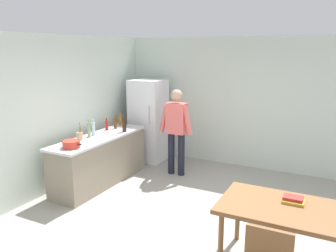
% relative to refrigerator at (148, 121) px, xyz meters
% --- Properties ---
extents(ground_plane, '(14.00, 14.00, 0.00)m').
position_rel_refrigerator_xyz_m(ground_plane, '(1.90, -2.40, -0.90)').
color(ground_plane, '#9E998E').
extents(wall_back, '(6.40, 0.12, 2.70)m').
position_rel_refrigerator_xyz_m(wall_back, '(1.90, 0.60, 0.45)').
color(wall_back, silver).
rests_on(wall_back, ground_plane).
extents(wall_left, '(0.12, 5.60, 2.70)m').
position_rel_refrigerator_xyz_m(wall_left, '(-0.70, -2.20, 0.45)').
color(wall_left, silver).
rests_on(wall_left, ground_plane).
extents(kitchen_counter, '(0.64, 2.20, 0.90)m').
position_rel_refrigerator_xyz_m(kitchen_counter, '(-0.10, -1.60, -0.45)').
color(kitchen_counter, gray).
rests_on(kitchen_counter, ground_plane).
extents(refrigerator, '(0.70, 0.67, 1.80)m').
position_rel_refrigerator_xyz_m(refrigerator, '(0.00, 0.00, 0.00)').
color(refrigerator, white).
rests_on(refrigerator, ground_plane).
extents(person, '(0.70, 0.22, 1.70)m').
position_rel_refrigerator_xyz_m(person, '(0.95, -0.55, 0.08)').
color(person, '#1E1E2D').
rests_on(person, ground_plane).
extents(dining_table, '(1.40, 0.90, 0.75)m').
position_rel_refrigerator_xyz_m(dining_table, '(3.30, -2.70, -0.23)').
color(dining_table, brown).
rests_on(dining_table, ground_plane).
extents(cooking_pot, '(0.40, 0.28, 0.12)m').
position_rel_refrigerator_xyz_m(cooking_pot, '(-0.03, -2.40, 0.06)').
color(cooking_pot, red).
rests_on(cooking_pot, kitchen_counter).
extents(utensil_jar, '(0.11, 0.11, 0.32)m').
position_rel_refrigerator_xyz_m(utensil_jar, '(-0.23, -1.98, 0.08)').
color(utensil_jar, tan).
rests_on(utensil_jar, kitchen_counter).
extents(bottle_water_clear, '(0.07, 0.07, 0.30)m').
position_rel_refrigerator_xyz_m(bottle_water_clear, '(-0.24, -1.59, 0.13)').
color(bottle_water_clear, silver).
rests_on(bottle_water_clear, kitchen_counter).
extents(bottle_beer_brown, '(0.06, 0.06, 0.26)m').
position_rel_refrigerator_xyz_m(bottle_beer_brown, '(-0.20, -0.96, 0.11)').
color(bottle_beer_brown, '#5B3314').
rests_on(bottle_beer_brown, kitchen_counter).
extents(bottle_wine_dark, '(0.08, 0.08, 0.34)m').
position_rel_refrigerator_xyz_m(bottle_wine_dark, '(0.10, -1.09, 0.15)').
color(bottle_wine_dark, black).
rests_on(bottle_wine_dark, kitchen_counter).
extents(bottle_vinegar_tall, '(0.06, 0.06, 0.32)m').
position_rel_refrigerator_xyz_m(bottle_vinegar_tall, '(-0.22, -1.73, 0.14)').
color(bottle_vinegar_tall, gray).
rests_on(bottle_vinegar_tall, kitchen_counter).
extents(bottle_oil_amber, '(0.06, 0.06, 0.28)m').
position_rel_refrigerator_xyz_m(bottle_oil_amber, '(-0.29, -0.66, 0.12)').
color(bottle_oil_amber, '#996619').
rests_on(bottle_oil_amber, kitchen_counter).
extents(bottle_sauce_red, '(0.06, 0.06, 0.24)m').
position_rel_refrigerator_xyz_m(bottle_sauce_red, '(-0.28, -1.14, 0.10)').
color(bottle_sauce_red, '#B22319').
rests_on(bottle_sauce_red, kitchen_counter).
extents(book_stack, '(0.24, 0.18, 0.07)m').
position_rel_refrigerator_xyz_m(book_stack, '(3.38, -2.55, -0.12)').
color(book_stack, gold).
rests_on(book_stack, dining_table).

